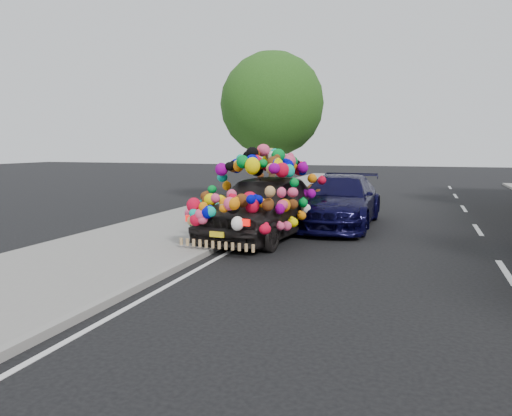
{
  "coord_description": "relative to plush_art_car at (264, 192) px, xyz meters",
  "views": [
    {
      "loc": [
        2.01,
        -10.15,
        2.37
      ],
      "look_at": [
        -1.45,
        0.31,
        0.99
      ],
      "focal_mm": 35.0,
      "sensor_mm": 36.0,
      "label": 1
    }
  ],
  "objects": [
    {
      "name": "tree_near_sidewalk",
      "position": [
        -2.0,
        7.5,
        2.83
      ],
      "size": [
        4.2,
        4.2,
        6.13
      ],
      "color": "#332114",
      "rests_on": "ground"
    },
    {
      "name": "sidewalk",
      "position": [
        -2.5,
        -2.0,
        -1.13
      ],
      "size": [
        4.0,
        60.0,
        0.12
      ],
      "primitive_type": "cube",
      "color": "gray",
      "rests_on": "ground"
    },
    {
      "name": "plush_art_car",
      "position": [
        0.0,
        0.0,
        0.0
      ],
      "size": [
        2.89,
        5.3,
        2.31
      ],
      "rotation": [
        0.0,
        0.0,
        -0.12
      ],
      "color": "black",
      "rests_on": "ground"
    },
    {
      "name": "navy_sedan",
      "position": [
        1.54,
        2.5,
        -0.44
      ],
      "size": [
        2.15,
        5.18,
        1.5
      ],
      "primitive_type": "imported",
      "rotation": [
        0.0,
        0.0,
        -0.01
      ],
      "color": "black",
      "rests_on": "ground"
    },
    {
      "name": "lane_markings",
      "position": [
        5.4,
        -2.0,
        -1.18
      ],
      "size": [
        6.0,
        50.0,
        0.01
      ],
      "primitive_type": null,
      "color": "silver",
      "rests_on": "ground"
    },
    {
      "name": "kerb",
      "position": [
        -0.55,
        -2.0,
        -1.13
      ],
      "size": [
        0.15,
        60.0,
        0.13
      ],
      "primitive_type": "cube",
      "color": "gray",
      "rests_on": "ground"
    },
    {
      "name": "ground",
      "position": [
        1.8,
        -2.0,
        -1.19
      ],
      "size": [
        100.0,
        100.0,
        0.0
      ],
      "primitive_type": "plane",
      "color": "black",
      "rests_on": "ground"
    }
  ]
}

